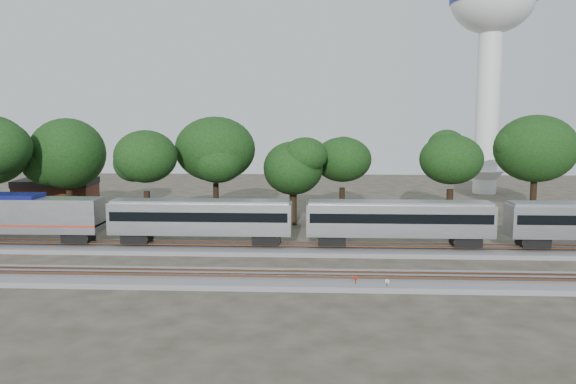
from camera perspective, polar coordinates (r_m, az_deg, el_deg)
name	(u,v)px	position (r m, az deg, el deg)	size (l,w,h in m)	color
ground	(278,268)	(46.04, -1.00, -7.71)	(160.00, 160.00, 0.00)	#383328
track_far	(283,249)	(51.80, -0.56, -5.78)	(160.00, 5.00, 0.73)	slate
track_near	(275,279)	(42.14, -1.36, -8.85)	(160.00, 5.00, 0.73)	slate
train	(502,219)	(53.81, 20.88, -2.62)	(104.88, 2.99, 4.41)	silver
switch_stand_red	(356,281)	(40.52, 6.87, -8.93)	(0.31, 0.14, 1.00)	#512D19
switch_stand_white	(387,284)	(40.18, 10.03, -9.19)	(0.29, 0.14, 0.94)	#512D19
switch_lever	(346,289)	(40.27, 5.90, -9.74)	(0.50, 0.30, 0.30)	#512D19
water_tower	(492,24)	(98.35, 19.98, 15.78)	(13.24, 13.24, 36.65)	silver
brick_building	(57,196)	(78.07, -22.40, -0.38)	(10.01, 7.63, 4.45)	brown
tree_1	(68,154)	(70.92, -21.49, 3.64)	(8.18, 8.18, 11.53)	black
tree_2	(146,157)	(61.71, -14.26, 3.50)	(8.23, 8.23, 11.60)	black
tree_3	(215,149)	(65.49, -7.40, 4.33)	(8.76, 8.76, 12.35)	black
tree_4	(293,168)	(63.69, 0.52, 2.42)	(6.64, 6.64, 9.37)	black
tree_5	(342,160)	(66.88, 5.56, 3.28)	(7.42, 7.42, 10.47)	black
tree_6	(451,160)	(67.11, 16.24, 3.18)	(7.58, 7.58, 10.69)	black
tree_7	(536,149)	(77.12, 23.87, 4.04)	(8.53, 8.53, 12.03)	black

